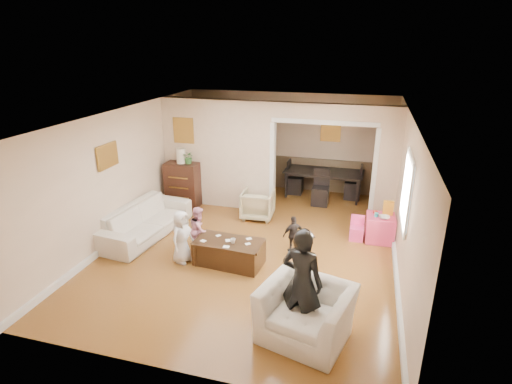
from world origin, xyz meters
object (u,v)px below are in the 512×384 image
(armchair_front, at_px, (306,313))
(coffee_table, at_px, (229,252))
(dining_table, at_px, (323,183))
(child_kneel_a, at_px, (182,237))
(dresser, at_px, (183,185))
(cyan_cup, at_px, (376,215))
(armchair_back, at_px, (258,204))
(sofa, at_px, (146,220))
(adult_person, at_px, (302,283))
(child_toddler, at_px, (294,234))
(play_table, at_px, (380,228))
(table_lamp, at_px, (181,156))
(coffee_cup, at_px, (233,241))
(child_kneel_b, at_px, (199,230))

(armchair_front, distance_m, coffee_table, 2.28)
(dining_table, xyz_separation_m, child_kneel_a, (-2.10, -4.12, 0.15))
(dresser, relative_size, dining_table, 0.55)
(dining_table, relative_size, child_kneel_a, 1.99)
(dresser, xyz_separation_m, cyan_cup, (4.56, -0.69, 0.03))
(armchair_back, distance_m, cyan_cup, 2.65)
(sofa, xyz_separation_m, adult_person, (3.63, -2.16, 0.48))
(dining_table, bearing_deg, armchair_back, -123.29)
(armchair_front, distance_m, cyan_cup, 3.36)
(child_toddler, bearing_deg, armchair_front, 69.46)
(adult_person, xyz_separation_m, child_toddler, (-0.52, 2.26, -0.43))
(adult_person, bearing_deg, sofa, -15.87)
(play_table, distance_m, child_toddler, 1.88)
(sofa, height_order, table_lamp, table_lamp)
(dresser, bearing_deg, child_kneel_a, -65.42)
(dresser, distance_m, coffee_cup, 3.19)
(armchair_front, distance_m, child_kneel_a, 2.88)
(coffee_cup, bearing_deg, child_kneel_a, -173.99)
(armchair_back, distance_m, child_kneel_b, 1.96)
(cyan_cup, distance_m, child_kneel_b, 3.54)
(dresser, bearing_deg, child_kneel_b, -57.76)
(child_kneel_a, relative_size, child_toddler, 1.34)
(child_toddler, bearing_deg, child_kneel_a, -9.73)
(dining_table, distance_m, child_toddler, 3.22)
(play_table, xyz_separation_m, child_kneel_a, (-3.51, -1.86, 0.23))
(dresser, distance_m, table_lamp, 0.73)
(armchair_back, height_order, coffee_cup, armchair_back)
(table_lamp, relative_size, coffee_table, 0.29)
(child_kneel_b, bearing_deg, adult_person, -143.66)
(coffee_cup, height_order, dining_table, dining_table)
(armchair_front, bearing_deg, adult_person, 159.02)
(cyan_cup, bearing_deg, sofa, -167.65)
(table_lamp, height_order, child_kneel_a, table_lamp)
(cyan_cup, distance_m, adult_person, 3.33)
(child_kneel_a, bearing_deg, dresser, 39.51)
(child_toddler, bearing_deg, coffee_table, 0.46)
(coffee_cup, height_order, child_kneel_a, child_kneel_a)
(table_lamp, bearing_deg, child_kneel_b, -57.76)
(sofa, distance_m, adult_person, 4.25)
(child_kneel_b, bearing_deg, armchair_front, -143.57)
(dining_table, bearing_deg, child_kneel_a, -115.12)
(coffee_table, distance_m, dining_table, 4.16)
(cyan_cup, bearing_deg, armchair_back, 169.49)
(child_kneel_b, bearing_deg, coffee_table, -128.27)
(armchair_front, relative_size, dining_table, 0.59)
(child_toddler, bearing_deg, armchair_back, -87.11)
(adult_person, distance_m, child_toddler, 2.36)
(coffee_cup, bearing_deg, dining_table, 74.06)
(sofa, distance_m, play_table, 4.84)
(coffee_cup, bearing_deg, table_lamp, 131.09)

